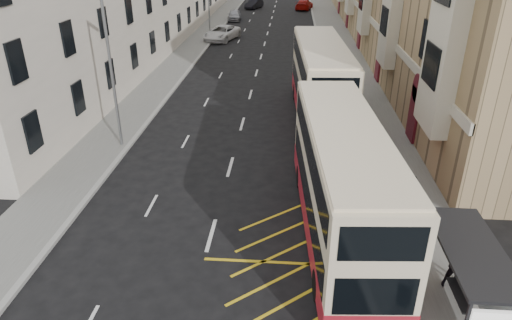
# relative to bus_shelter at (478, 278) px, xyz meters

# --- Properties ---
(ground) EXTENTS (200.00, 200.00, 0.00)m
(ground) POSITION_rel_bus_shelter_xyz_m (-8.34, 0.39, -2.14)
(ground) COLOR black
(ground) RESTS_ON ground
(pavement_right) EXTENTS (4.00, 120.00, 0.15)m
(pavement_right) POSITION_rel_bus_shelter_xyz_m (-0.34, 30.39, -2.06)
(pavement_right) COLOR #63635E
(pavement_right) RESTS_ON ground
(pavement_left) EXTENTS (3.00, 120.00, 0.15)m
(pavement_left) POSITION_rel_bus_shelter_xyz_m (-15.84, 30.39, -2.06)
(pavement_left) COLOR #63635E
(pavement_left) RESTS_ON ground
(kerb_right) EXTENTS (0.25, 120.00, 0.15)m
(kerb_right) POSITION_rel_bus_shelter_xyz_m (-2.34, 30.39, -2.06)
(kerb_right) COLOR #989792
(kerb_right) RESTS_ON ground
(kerb_left) EXTENTS (0.25, 120.00, 0.15)m
(kerb_left) POSITION_rel_bus_shelter_xyz_m (-14.34, 30.39, -2.06)
(kerb_left) COLOR #989792
(kerb_left) RESTS_ON ground
(road_markings) EXTENTS (10.00, 110.00, 0.01)m
(road_markings) POSITION_rel_bus_shelter_xyz_m (-8.34, 45.39, -2.13)
(road_markings) COLOR silver
(road_markings) RESTS_ON ground
(bus_shelter) EXTENTS (1.65, 4.25, 2.70)m
(bus_shelter) POSITION_rel_bus_shelter_xyz_m (0.00, 0.00, 0.00)
(bus_shelter) COLOR black
(bus_shelter) RESTS_ON pavement_right
(guard_railing) EXTENTS (0.06, 6.56, 1.01)m
(guard_railing) POSITION_rel_bus_shelter_xyz_m (-2.09, 6.14, -1.28)
(guard_railing) COLOR #B11528
(guard_railing) RESTS_ON pavement_right
(street_lamp_near) EXTENTS (0.93, 0.18, 8.00)m
(street_lamp_near) POSITION_rel_bus_shelter_xyz_m (-14.69, 12.39, 2.50)
(street_lamp_near) COLOR slate
(street_lamp_near) RESTS_ON pavement_left
(double_decker_front) EXTENTS (3.44, 11.76, 4.63)m
(double_decker_front) POSITION_rel_bus_shelter_xyz_m (-3.34, 4.95, 0.22)
(double_decker_front) COLOR beige
(double_decker_front) RESTS_ON ground
(double_decker_rear) EXTENTS (3.46, 12.35, 4.87)m
(double_decker_rear) POSITION_rel_bus_shelter_xyz_m (-3.51, 17.66, 0.34)
(double_decker_rear) COLOR beige
(double_decker_rear) RESTS_ON ground
(pedestrian_mid) EXTENTS (0.85, 0.67, 1.71)m
(pedestrian_mid) POSITION_rel_bus_shelter_xyz_m (0.28, 1.90, -1.13)
(pedestrian_mid) COLOR black
(pedestrian_mid) RESTS_ON pavement_right
(pedestrian_far) EXTENTS (1.07, 0.57, 1.73)m
(pedestrian_far) POSITION_rel_bus_shelter_xyz_m (-0.20, 6.45, -1.12)
(pedestrian_far) COLOR black
(pedestrian_far) RESTS_ON pavement_right
(white_van) EXTENTS (4.16, 6.26, 1.60)m
(white_van) POSITION_rel_bus_shelter_xyz_m (-13.30, 41.93, -1.34)
(white_van) COLOR white
(white_van) RESTS_ON ground
(car_silver) EXTENTS (1.98, 4.42, 1.48)m
(car_silver) POSITION_rel_bus_shelter_xyz_m (-13.52, 55.54, -1.40)
(car_silver) COLOR #A4A7AD
(car_silver) RESTS_ON ground
(car_dark) EXTENTS (2.91, 4.71, 1.47)m
(car_dark) POSITION_rel_bus_shelter_xyz_m (-11.66, 67.40, -1.40)
(car_dark) COLOR black
(car_dark) RESTS_ON ground
(car_red) EXTENTS (3.24, 5.63, 1.54)m
(car_red) POSITION_rel_bus_shelter_xyz_m (-3.54, 66.84, -1.37)
(car_red) COLOR #A40C06
(car_red) RESTS_ON ground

